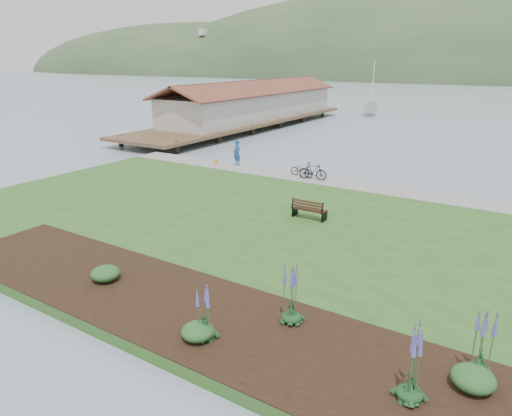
{
  "coord_description": "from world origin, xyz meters",
  "views": [
    {
      "loc": [
        10.18,
        -19.22,
        7.84
      ],
      "look_at": [
        -0.49,
        -2.43,
        1.3
      ],
      "focal_mm": 32.0,
      "sensor_mm": 36.0,
      "label": 1
    }
  ],
  "objects": [
    {
      "name": "person",
      "position": [
        -8.45,
        7.5,
        1.51
      ],
      "size": [
        0.92,
        0.75,
        2.21
      ],
      "primitive_type": "imported",
      "rotation": [
        0.0,
        0.0,
        -0.27
      ],
      "color": "#22509B",
      "rests_on": "lawn"
    },
    {
      "name": "pannier",
      "position": [
        -10.18,
        7.2,
        0.54
      ],
      "size": [
        0.18,
        0.27,
        0.27
      ],
      "primitive_type": "cube",
      "rotation": [
        0.0,
        0.0,
        -0.08
      ],
      "color": "gold",
      "rests_on": "lawn"
    },
    {
      "name": "echium_1",
      "position": [
        4.76,
        -8.75,
        1.32
      ],
      "size": [
        0.62,
        0.62,
        2.17
      ],
      "color": "#13361A",
      "rests_on": "garden_bed"
    },
    {
      "name": "shoreline_path",
      "position": [
        0.0,
        6.9,
        0.42
      ],
      "size": [
        34.0,
        2.2,
        0.03
      ],
      "primitive_type": "cube",
      "color": "gray",
      "rests_on": "lawn"
    },
    {
      "name": "shrub_1",
      "position": [
        2.97,
        -10.9,
        0.67
      ],
      "size": [
        0.92,
        0.92,
        0.46
      ],
      "primitive_type": "ellipsoid",
      "color": "#1E4C21",
      "rests_on": "garden_bed"
    },
    {
      "name": "shrub_0",
      "position": [
        -2.0,
        -9.89,
        0.69
      ],
      "size": [
        1.0,
        1.0,
        0.5
      ],
      "primitive_type": "ellipsoid",
      "color": "#1E4C21",
      "rests_on": "garden_bed"
    },
    {
      "name": "ground",
      "position": [
        0.0,
        0.0,
        0.0
      ],
      "size": [
        600.0,
        600.0,
        0.0
      ],
      "primitive_type": "plane",
      "color": "gray",
      "rests_on": "ground"
    },
    {
      "name": "pier_pavilion",
      "position": [
        -20.0,
        27.52,
        2.64
      ],
      "size": [
        8.0,
        36.0,
        5.4
      ],
      "color": "#4C3826",
      "rests_on": "ground"
    },
    {
      "name": "lawn",
      "position": [
        0.0,
        -2.0,
        0.2
      ],
      "size": [
        34.0,
        20.0,
        0.4
      ],
      "primitive_type": "cube",
      "color": "#28541D",
      "rests_on": "ground"
    },
    {
      "name": "garden_bed",
      "position": [
        3.0,
        -9.8,
        0.42
      ],
      "size": [
        24.0,
        4.4,
        0.04
      ],
      "primitive_type": "cube",
      "color": "black",
      "rests_on": "lawn"
    },
    {
      "name": "sailboat",
      "position": [
        -11.65,
        45.93,
        0.0
      ],
      "size": [
        10.98,
        11.1,
        23.72
      ],
      "primitive_type": "imported",
      "rotation": [
        0.0,
        0.0,
        0.25
      ],
      "color": "silver",
      "rests_on": "ground"
    },
    {
      "name": "bicycle_a",
      "position": [
        -3.0,
        7.12,
        0.85
      ],
      "size": [
        0.81,
        1.79,
        0.9
      ],
      "primitive_type": "imported",
      "rotation": [
        0.0,
        0.0,
        1.45
      ],
      "color": "black",
      "rests_on": "lawn"
    },
    {
      "name": "echium_2",
      "position": [
        8.56,
        -10.14,
        1.24
      ],
      "size": [
        0.62,
        0.62,
        1.99
      ],
      "color": "#13361A",
      "rests_on": "garden_bed"
    },
    {
      "name": "shrub_2",
      "position": [
        9.71,
        -8.97,
        0.69
      ],
      "size": [
        1.02,
        1.02,
        0.51
      ],
      "primitive_type": "ellipsoid",
      "color": "#1E4C21",
      "rests_on": "garden_bed"
    },
    {
      "name": "park_bench",
      "position": [
        1.1,
        -0.18,
        0.91
      ],
      "size": [
        1.65,
        0.67,
        1.02
      ],
      "rotation": [
        0.0,
        0.0,
        0.0
      ],
      "color": "#311D13",
      "rests_on": "lawn"
    },
    {
      "name": "bicycle_b",
      "position": [
        -2.03,
        6.78,
        0.96
      ],
      "size": [
        0.79,
        1.9,
        1.11
      ],
      "primitive_type": "imported",
      "rotation": [
        0.0,
        0.0,
        1.71
      ],
      "color": "black",
      "rests_on": "lawn"
    },
    {
      "name": "echium_3",
      "position": [
        9.75,
        -8.42,
        1.36
      ],
      "size": [
        0.62,
        0.62,
        2.26
      ],
      "color": "#13361A",
      "rests_on": "garden_bed"
    },
    {
      "name": "echium_0",
      "position": [
        3.11,
        -10.75,
        1.09
      ],
      "size": [
        0.62,
        0.62,
        1.76
      ],
      "color": "#13361A",
      "rests_on": "garden_bed"
    }
  ]
}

